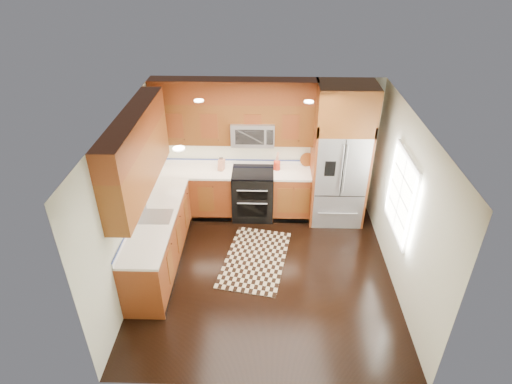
{
  "coord_description": "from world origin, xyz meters",
  "views": [
    {
      "loc": [
        0.01,
        -5.17,
        4.71
      ],
      "look_at": [
        -0.16,
        0.6,
        1.17
      ],
      "focal_mm": 30.0,
      "sensor_mm": 36.0,
      "label": 1
    }
  ],
  "objects_px": {
    "range": "(253,194)",
    "rug": "(255,259)",
    "knife_block": "(221,165)",
    "utensil_crock": "(277,164)",
    "refrigerator": "(340,156)"
  },
  "relations": [
    {
      "from": "knife_block",
      "to": "range",
      "type": "bearing_deg",
      "value": -6.91
    },
    {
      "from": "rug",
      "to": "utensil_crock",
      "type": "relative_size",
      "value": 4.71
    },
    {
      "from": "rug",
      "to": "utensil_crock",
      "type": "xyz_separation_m",
      "value": [
        0.36,
        1.43,
        1.05
      ]
    },
    {
      "from": "range",
      "to": "rug",
      "type": "height_order",
      "value": "range"
    },
    {
      "from": "refrigerator",
      "to": "range",
      "type": "bearing_deg",
      "value": 178.6
    },
    {
      "from": "rug",
      "to": "utensil_crock",
      "type": "height_order",
      "value": "utensil_crock"
    },
    {
      "from": "range",
      "to": "refrigerator",
      "type": "height_order",
      "value": "refrigerator"
    },
    {
      "from": "refrigerator",
      "to": "knife_block",
      "type": "xyz_separation_m",
      "value": [
        -2.13,
        0.11,
        -0.26
      ]
    },
    {
      "from": "rug",
      "to": "refrigerator",
      "type": "bearing_deg",
      "value": 51.53
    },
    {
      "from": "refrigerator",
      "to": "rug",
      "type": "distance_m",
      "value": 2.34
    },
    {
      "from": "rug",
      "to": "knife_block",
      "type": "distance_m",
      "value": 1.86
    },
    {
      "from": "range",
      "to": "utensil_crock",
      "type": "xyz_separation_m",
      "value": [
        0.44,
        0.11,
        0.59
      ]
    },
    {
      "from": "knife_block",
      "to": "utensil_crock",
      "type": "height_order",
      "value": "utensil_crock"
    },
    {
      "from": "range",
      "to": "utensil_crock",
      "type": "height_order",
      "value": "utensil_crock"
    },
    {
      "from": "rug",
      "to": "knife_block",
      "type": "bearing_deg",
      "value": 125.91
    }
  ]
}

